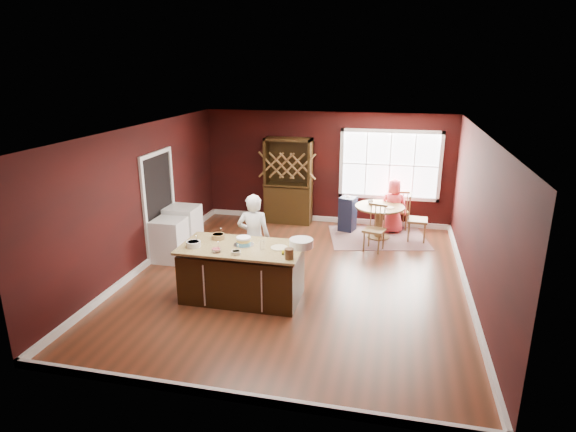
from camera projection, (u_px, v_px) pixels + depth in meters
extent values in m
plane|color=#602D1A|center=(297.00, 278.00, 8.83)|extent=(7.00, 7.00, 0.00)
plane|color=white|center=(298.00, 130.00, 8.03)|extent=(7.00, 7.00, 0.00)
plane|color=#350A09|center=(327.00, 168.00, 11.69)|extent=(6.00, 0.00, 6.00)
plane|color=#350A09|center=(232.00, 297.00, 5.17)|extent=(6.00, 0.00, 6.00)
plane|color=#350A09|center=(142.00, 198.00, 9.06)|extent=(0.00, 7.00, 7.00)
plane|color=#350A09|center=(478.00, 219.00, 7.80)|extent=(0.00, 7.00, 7.00)
cube|color=#31210A|center=(242.00, 275.00, 7.98)|extent=(1.92, 0.97, 0.83)
cube|color=#D6C478|center=(241.00, 248.00, 7.83)|extent=(2.00, 1.05, 0.04)
cylinder|color=brown|center=(378.00, 237.00, 10.90)|extent=(0.51, 0.51, 0.04)
cylinder|color=brown|center=(379.00, 223.00, 10.80)|extent=(0.18, 0.18, 0.67)
cylinder|color=brown|center=(380.00, 207.00, 10.69)|extent=(1.09, 1.09, 0.04)
imported|color=silver|center=(254.00, 238.00, 8.54)|extent=(0.63, 0.44, 1.61)
cylinder|color=white|center=(193.00, 244.00, 7.80)|extent=(0.23, 0.23, 0.09)
cylinder|color=#B17449|center=(218.00, 236.00, 8.15)|extent=(0.23, 0.23, 0.08)
cylinder|color=silver|center=(216.00, 250.00, 7.58)|extent=(0.16, 0.16, 0.06)
cylinder|color=beige|center=(236.00, 253.00, 7.49)|extent=(0.15, 0.15, 0.06)
cylinder|color=white|center=(262.00, 245.00, 7.67)|extent=(0.08, 0.08, 0.15)
cylinder|color=beige|center=(279.00, 248.00, 7.74)|extent=(0.28, 0.28, 0.02)
cylinder|color=silver|center=(301.00, 243.00, 7.78)|extent=(0.39, 0.39, 0.13)
cylinder|color=brown|center=(289.00, 254.00, 7.29)|extent=(0.14, 0.14, 0.17)
cube|color=brown|center=(378.00, 237.00, 10.91)|extent=(2.42, 2.05, 0.01)
imported|color=#F54150|center=(393.00, 206.00, 11.09)|extent=(0.66, 0.47, 1.27)
cylinder|color=beige|center=(389.00, 208.00, 10.53)|extent=(0.21, 0.21, 0.02)
imported|color=white|center=(370.00, 202.00, 10.82)|extent=(0.15, 0.15, 0.09)
cube|color=#39200F|center=(288.00, 181.00, 11.71)|extent=(1.14, 0.48, 2.09)
cube|color=white|center=(170.00, 240.00, 9.52)|extent=(0.59, 0.57, 0.86)
cube|color=white|center=(183.00, 228.00, 10.11)|extent=(0.64, 0.62, 0.93)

